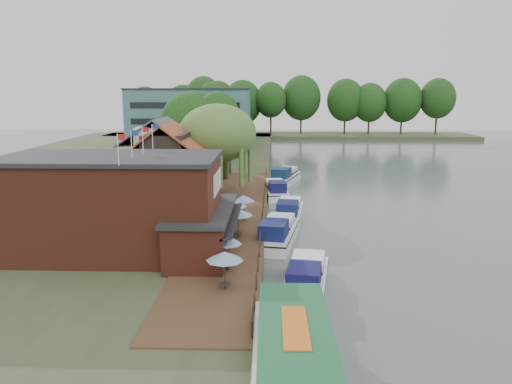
{
  "coord_description": "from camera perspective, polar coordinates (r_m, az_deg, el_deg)",
  "views": [
    {
      "loc": [
        -4.35,
        -36.1,
        12.84
      ],
      "look_at": [
        -6.0,
        12.0,
        3.0
      ],
      "focal_mm": 35.0,
      "sensor_mm": 36.0,
      "label": 1
    }
  ],
  "objects": [
    {
      "name": "quay_rail",
      "position": [
        47.97,
        0.77,
        -2.12
      ],
      "size": [
        0.2,
        49.0,
        1.0
      ],
      "primitive_type": null,
      "color": "black",
      "rests_on": "land_bank"
    },
    {
      "name": "cruiser_3",
      "position": [
        61.26,
        2.29,
        0.47
      ],
      "size": [
        3.84,
        9.27,
        2.15
      ],
      "primitive_type": null,
      "rotation": [
        0.0,
        0.0,
        0.11
      ],
      "color": "white",
      "rests_on": "ground"
    },
    {
      "name": "land_bank",
      "position": [
        76.59,
        -17.64,
        1.74
      ],
      "size": [
        50.0,
        140.0,
        1.0
      ],
      "primitive_type": "cube",
      "color": "#384728",
      "rests_on": "ground"
    },
    {
      "name": "cruiser_1",
      "position": [
        42.65,
        2.44,
        -4.34
      ],
      "size": [
        4.68,
        10.04,
        2.33
      ],
      "primitive_type": null,
      "rotation": [
        0.0,
        0.0,
        -0.17
      ],
      "color": "white",
      "rests_on": "ground"
    },
    {
      "name": "bank_tree_0",
      "position": [
        79.31,
        -7.71,
        7.08
      ],
      "size": [
        8.66,
        8.66,
        11.58
      ],
      "primitive_type": null,
      "color": "#143811",
      "rests_on": "land_bank"
    },
    {
      "name": "bank_tree_1",
      "position": [
        88.43,
        -4.4,
        7.63
      ],
      "size": [
        7.9,
        7.9,
        11.67
      ],
      "primitive_type": null,
      "color": "#143811",
      "rests_on": "land_bank"
    },
    {
      "name": "umbrella_4",
      "position": [
        45.64,
        -1.41,
        -1.82
      ],
      "size": [
        2.08,
        2.08,
        2.38
      ],
      "primitive_type": null,
      "color": "navy",
      "rests_on": "quay_deck"
    },
    {
      "name": "willow",
      "position": [
        55.84,
        -4.39,
        4.7
      ],
      "size": [
        8.6,
        8.6,
        10.43
      ],
      "primitive_type": null,
      "color": "#476B2D",
      "rests_on": "land_bank"
    },
    {
      "name": "umbrella_2",
      "position": [
        40.48,
        -2.04,
        -3.56
      ],
      "size": [
        2.43,
        2.43,
        2.38
      ],
      "primitive_type": null,
      "color": "#1A4A92",
      "rests_on": "quay_deck"
    },
    {
      "name": "ground",
      "position": [
        38.56,
        8.41,
        -8.02
      ],
      "size": [
        260.0,
        260.0,
        0.0
      ],
      "primitive_type": "plane",
      "color": "#475350",
      "rests_on": "ground"
    },
    {
      "name": "umbrella_1",
      "position": [
        33.2,
        -3.28,
        -7.0
      ],
      "size": [
        1.95,
        1.95,
        2.38
      ],
      "primitive_type": null,
      "color": "navy",
      "rests_on": "quay_deck"
    },
    {
      "name": "swan",
      "position": [
        26.9,
        1.47,
        -16.43
      ],
      "size": [
        0.44,
        0.44,
        0.44
      ],
      "primitive_type": "sphere",
      "color": "white",
      "rests_on": "ground"
    },
    {
      "name": "bank_tree_5",
      "position": [
        129.64,
        -2.46,
        9.25
      ],
      "size": [
        6.38,
        6.38,
        13.29
      ],
      "primitive_type": null,
      "color": "#143811",
      "rests_on": "land_bank"
    },
    {
      "name": "tour_boat",
      "position": [
        22.2,
        4.55,
        -19.21
      ],
      "size": [
        4.01,
        13.77,
        3.0
      ],
      "primitive_type": null,
      "rotation": [
        0.0,
        0.0,
        0.01
      ],
      "color": "silver",
      "rests_on": "ground"
    },
    {
      "name": "bank_tree_3",
      "position": [
        116.06,
        -4.97,
        9.05
      ],
      "size": [
        6.63,
        6.63,
        13.72
      ],
      "primitive_type": null,
      "color": "#143811",
      "rests_on": "land_bank"
    },
    {
      "name": "pub",
      "position": [
        37.31,
        -13.08,
        -1.43
      ],
      "size": [
        20.0,
        11.0,
        7.3
      ],
      "primitive_type": null,
      "color": "maroon",
      "rests_on": "land_bank"
    },
    {
      "name": "cottage_a",
      "position": [
        51.78,
        -9.94,
        2.95
      ],
      "size": [
        8.6,
        7.6,
        8.5
      ],
      "primitive_type": null,
      "color": "black",
      "rests_on": "land_bank"
    },
    {
      "name": "umbrella_0",
      "position": [
        30.15,
        -3.57,
        -8.96
      ],
      "size": [
        2.26,
        2.26,
        2.38
      ],
      "primitive_type": null,
      "color": "#1B4895",
      "rests_on": "quay_deck"
    },
    {
      "name": "cruiser_4",
      "position": [
        70.35,
        3.3,
        2.0
      ],
      "size": [
        5.79,
        10.29,
        2.37
      ],
      "primitive_type": null,
      "rotation": [
        0.0,
        0.0,
        -0.28
      ],
      "color": "silver",
      "rests_on": "ground"
    },
    {
      "name": "cruiser_2",
      "position": [
        50.42,
        3.78,
        -1.94
      ],
      "size": [
        3.92,
        9.42,
        2.19
      ],
      "primitive_type": null,
      "rotation": [
        0.0,
        0.0,
        -0.11
      ],
      "color": "white",
      "rests_on": "ground"
    },
    {
      "name": "hotel_block",
      "position": [
        107.71,
        -7.55,
        8.43
      ],
      "size": [
        25.4,
        12.4,
        12.3
      ],
      "primitive_type": null,
      "color": "#38666B",
      "rests_on": "land_bank"
    },
    {
      "name": "cottage_c",
      "position": [
        70.18,
        -5.97,
        5.28
      ],
      "size": [
        7.6,
        7.6,
        8.5
      ],
      "primitive_type": null,
      "color": "black",
      "rests_on": "land_bank"
    },
    {
      "name": "quay_deck",
      "position": [
        47.72,
        -2.49,
        -2.76
      ],
      "size": [
        6.0,
        50.0,
        0.1
      ],
      "primitive_type": "cube",
      "color": "#47301E",
      "rests_on": "land_bank"
    },
    {
      "name": "cottage_b",
      "position": [
        62.1,
        -10.78,
        4.33
      ],
      "size": [
        9.6,
        8.6,
        8.5
      ],
      "primitive_type": null,
      "color": "beige",
      "rests_on": "land_bank"
    },
    {
      "name": "bank_tree_2",
      "position": [
        94.08,
        -7.05,
        7.86
      ],
      "size": [
        7.94,
        7.94,
        11.84
      ],
      "primitive_type": null,
      "color": "#143811",
      "rests_on": "land_bank"
    },
    {
      "name": "umbrella_3",
      "position": [
        43.53,
        -2.49,
        -2.49
      ],
      "size": [
        2.26,
        2.26,
        2.38
      ],
      "primitive_type": null,
      "color": "navy",
      "rests_on": "quay_deck"
    },
    {
      "name": "cruiser_0",
      "position": [
        32.99,
        5.75,
        -9.34
      ],
      "size": [
        4.31,
        9.6,
        2.22
      ],
      "primitive_type": null,
      "rotation": [
        0.0,
        0.0,
        -0.15
      ],
      "color": "white",
      "rests_on": "ground"
    },
    {
      "name": "bank_tree_4",
      "position": [
        123.66,
        -4.36,
        9.32
      ],
      "size": [
        8.6,
        8.6,
        14.16
      ],
      "primitive_type": null,
      "color": "#143811",
      "rests_on": "land_bank"
    }
  ]
}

